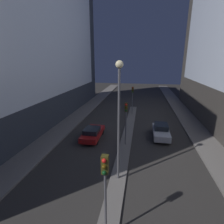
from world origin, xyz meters
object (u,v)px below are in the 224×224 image
at_px(traffic_light_far, 133,94).
at_px(traffic_light_mid, 126,114).
at_px(street_lamp, 119,105).
at_px(car_right_lane, 161,131).
at_px(traffic_light_near, 105,179).
at_px(car_left_lane, 93,133).

bearing_deg(traffic_light_far, traffic_light_mid, -90.00).
distance_m(street_lamp, car_right_lane, 10.46).
distance_m(traffic_light_mid, street_lamp, 6.01).
height_order(traffic_light_near, car_right_lane, traffic_light_near).
xyz_separation_m(traffic_light_near, car_left_lane, (-3.84, 11.08, -2.72)).
xyz_separation_m(traffic_light_near, traffic_light_far, (0.00, 21.08, 0.00)).
xyz_separation_m(traffic_light_far, car_right_lane, (3.84, -8.19, -2.67)).
bearing_deg(traffic_light_near, traffic_light_far, 90.00).
bearing_deg(traffic_light_mid, car_left_lane, 165.24).
height_order(traffic_light_mid, car_right_lane, traffic_light_mid).
distance_m(traffic_light_near, car_right_lane, 13.71).
bearing_deg(traffic_light_far, car_left_lane, -111.03).
bearing_deg(traffic_light_near, street_lamp, 90.00).
distance_m(traffic_light_mid, traffic_light_far, 11.01).
relative_size(traffic_light_mid, traffic_light_far, 1.00).
relative_size(traffic_light_far, car_right_lane, 1.05).
bearing_deg(car_left_lane, traffic_light_mid, -14.76).
bearing_deg(traffic_light_mid, street_lamp, -90.00).
relative_size(traffic_light_near, street_lamp, 0.53).
height_order(traffic_light_mid, traffic_light_far, same).
relative_size(traffic_light_far, street_lamp, 0.53).
distance_m(traffic_light_mid, car_left_lane, 4.82).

